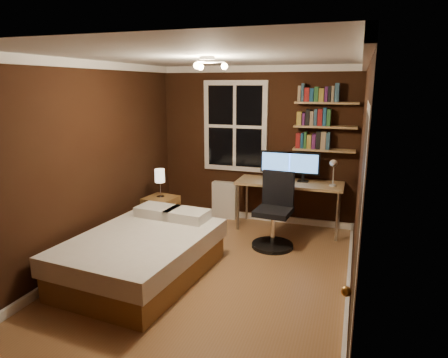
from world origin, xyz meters
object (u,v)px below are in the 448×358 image
(radiator, at_px, (225,200))
(office_chair, at_px, (274,218))
(desk, at_px, (289,186))
(monitor_right, at_px, (303,167))
(bedside_lamp, at_px, (160,183))
(nightstand, at_px, (161,214))
(desk_lamp, at_px, (333,172))
(monitor_left, at_px, (276,165))
(bed, at_px, (143,254))

(radiator, bearing_deg, office_chair, -42.11)
(desk, xyz_separation_m, monitor_right, (0.19, 0.08, 0.29))
(radiator, xyz_separation_m, office_chair, (1.04, -0.94, 0.09))
(desk, bearing_deg, radiator, 169.40)
(radiator, bearing_deg, bedside_lamp, -127.64)
(bedside_lamp, distance_m, radiator, 1.26)
(nightstand, bearing_deg, desk_lamp, 21.75)
(radiator, height_order, monitor_left, monitor_left)
(desk_lamp, bearing_deg, bed, -135.12)
(bedside_lamp, bearing_deg, nightstand, 0.00)
(monitor_right, xyz_separation_m, office_chair, (-0.27, -0.81, -0.59))
(nightstand, bearing_deg, radiator, 60.72)
(monitor_right, height_order, office_chair, monitor_right)
(radiator, distance_m, desk, 1.20)
(bed, relative_size, monitor_left, 4.11)
(monitor_right, height_order, desk_lamp, monitor_right)
(office_chair, bearing_deg, nightstand, -175.16)
(radiator, bearing_deg, monitor_left, -8.28)
(radiator, bearing_deg, monitor_right, -5.61)
(radiator, xyz_separation_m, desk, (1.11, -0.21, 0.39))
(desk_lamp, bearing_deg, office_chair, -140.36)
(bedside_lamp, relative_size, desk, 0.27)
(nightstand, height_order, desk_lamp, desk_lamp)
(office_chair, bearing_deg, desk, 88.95)
(office_chair, bearing_deg, radiator, 142.96)
(desk, height_order, monitor_right, monitor_right)
(desk, relative_size, monitor_right, 3.31)
(bed, distance_m, radiator, 2.34)
(bed, bearing_deg, desk_lamp, 49.90)
(bedside_lamp, bearing_deg, desk_lamp, 13.39)
(nightstand, height_order, monitor_left, monitor_left)
(office_chair, bearing_deg, monitor_right, 76.73)
(bed, relative_size, desk_lamp, 4.54)
(radiator, xyz_separation_m, desk_lamp, (1.76, -0.34, 0.67))
(monitor_right, bearing_deg, bed, -125.06)
(bedside_lamp, distance_m, desk, 1.97)
(bed, height_order, desk_lamp, desk_lamp)
(monitor_right, bearing_deg, radiator, 174.39)
(bed, distance_m, desk, 2.55)
(monitor_left, xyz_separation_m, monitor_right, (0.42, 0.00, 0.00))
(bedside_lamp, xyz_separation_m, desk, (1.83, 0.72, -0.06))
(nightstand, height_order, bedside_lamp, bedside_lamp)
(bedside_lamp, bearing_deg, office_chair, -0.24)
(radiator, xyz_separation_m, monitor_right, (1.30, -0.13, 0.68))
(bedside_lamp, xyz_separation_m, monitor_left, (1.60, 0.80, 0.22))
(monitor_left, height_order, office_chair, monitor_left)
(bed, relative_size, nightstand, 3.64)
(nightstand, xyz_separation_m, office_chair, (1.75, -0.01, 0.13))
(nightstand, distance_m, monitor_right, 2.29)
(nightstand, height_order, office_chair, office_chair)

